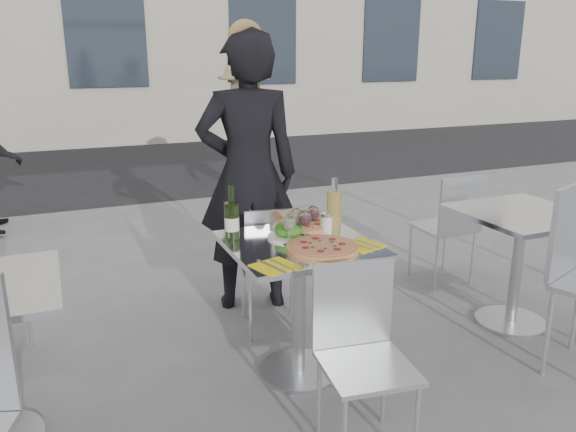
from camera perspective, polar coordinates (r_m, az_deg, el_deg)
name	(u,v)px	position (r m, az deg, el deg)	size (l,w,h in m)	color
ground	(299,372)	(3.19, 1.09, -15.56)	(80.00, 80.00, 0.00)	slate
street_asphalt	(130,165)	(9.20, -15.71, 5.00)	(24.00, 5.00, 0.00)	black
main_table	(299,281)	(2.94, 1.15, -6.58)	(0.72, 0.72, 0.75)	#B7BABF
side_table_right	(519,244)	(3.77, 22.45, -2.66)	(0.72, 0.72, 0.75)	#B7BABF
chair_far	(274,259)	(3.38, -1.40, -4.43)	(0.44, 0.45, 0.83)	silver
chair_near	(360,342)	(2.49, 7.35, -12.54)	(0.42, 0.43, 0.82)	silver
side_chair_rfar	(451,220)	(4.29, 16.26, -0.42)	(0.39, 0.40, 0.85)	silver
woman_diner	(248,174)	(3.70, -4.07, 4.23)	(0.67, 0.44, 1.83)	black
pedestrian_b	(245,130)	(6.75, -4.42, 8.71)	(1.05, 0.60, 1.63)	tan
pizza_near	(322,247)	(2.77, 3.51, -3.14)	(0.36, 0.36, 0.02)	tan
pizza_far	(304,225)	(3.09, 1.59, -0.96)	(0.34, 0.34, 0.03)	white
salad_plate	(289,231)	(2.93, 0.06, -1.54)	(0.22, 0.22, 0.09)	white
wine_bottle	(232,219)	(2.88, -5.73, -0.33)	(0.07, 0.08, 0.29)	#2E481B
carafe	(334,209)	(3.04, 4.70, 0.67)	(0.08, 0.08, 0.29)	#E2C260
sugar_shaker	(326,223)	(3.02, 3.89, -0.70)	(0.06, 0.06, 0.11)	white
wineglass_white_a	(289,223)	(2.81, 0.12, -0.74)	(0.07, 0.07, 0.16)	white
wineglass_white_b	(297,217)	(2.92, 0.94, -0.10)	(0.07, 0.07, 0.16)	white
wineglass_red_a	(305,220)	(2.87, 1.74, -0.37)	(0.07, 0.07, 0.16)	white
wineglass_red_b	(313,214)	(2.97, 2.57, 0.15)	(0.07, 0.07, 0.16)	white
napkin_left	(275,266)	(2.54, -1.31, -5.11)	(0.22, 0.22, 0.01)	yellow
napkin_right	(362,245)	(2.84, 7.53, -2.92)	(0.22, 0.22, 0.01)	yellow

